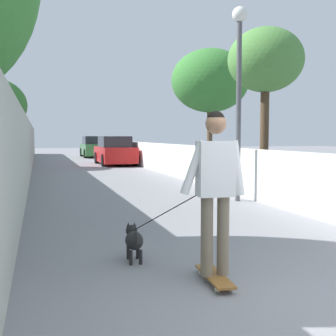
{
  "coord_description": "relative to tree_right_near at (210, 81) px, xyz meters",
  "views": [
    {
      "loc": [
        -2.97,
        2.33,
        1.56
      ],
      "look_at": [
        4.13,
        0.17,
        1.0
      ],
      "focal_mm": 45.66,
      "sensor_mm": 36.0,
      "label": 1
    }
  ],
  "objects": [
    {
      "name": "person_skateboarder",
      "position": [
        -11.87,
        4.85,
        -2.64
      ],
      "size": [
        0.25,
        0.71,
        1.73
      ],
      "color": "#726651",
      "rests_on": "skateboard"
    },
    {
      "name": "lamp_post",
      "position": [
        -6.73,
        2.05,
        -0.64
      ],
      "size": [
        0.36,
        0.36,
        4.56
      ],
      "color": "#4C4C51",
      "rests_on": "ground"
    },
    {
      "name": "car_far",
      "position": [
        15.79,
        2.65,
        -3.03
      ],
      "size": [
        4.37,
        1.8,
        1.54
      ],
      "color": "#336B38",
      "rests_on": "ground"
    },
    {
      "name": "fence_right",
      "position": [
        -1.0,
        1.5,
        -3.13
      ],
      "size": [
        48.0,
        0.3,
        1.23
      ],
      "primitive_type": "cube",
      "color": "white",
      "rests_on": "ground"
    },
    {
      "name": "tree_right_near",
      "position": [
        0.0,
        0.0,
        0.0
      ],
      "size": [
        3.09,
        3.09,
        5.01
      ],
      "color": "brown",
      "rests_on": "ground"
    },
    {
      "name": "dog",
      "position": [
        -10.85,
        5.5,
        -3.47
      ],
      "size": [
        1.32,
        0.79,
        1.06
      ],
      "color": "black",
      "rests_on": "ground"
    },
    {
      "name": "wall_left",
      "position": [
        -1.0,
        7.06,
        -2.67
      ],
      "size": [
        48.0,
        0.3,
        2.15
      ],
      "primitive_type": "cube",
      "color": "#999E93",
      "rests_on": "ground"
    },
    {
      "name": "ground_plane",
      "position": [
        1.0,
        4.28,
        -3.74
      ],
      "size": [
        80.0,
        80.0,
        0.0
      ],
      "primitive_type": "plane",
      "color": "gray"
    },
    {
      "name": "skateboard",
      "position": [
        -11.87,
        4.85,
        -3.67
      ],
      "size": [
        0.81,
        0.26,
        0.08
      ],
      "color": "brown",
      "rests_on": "ground"
    },
    {
      "name": "tree_right_distant",
      "position": [
        -5.5,
        0.66,
        -0.17
      ],
      "size": [
        2.05,
        2.05,
        4.48
      ],
      "color": "#473523",
      "rests_on": "ground"
    },
    {
      "name": "car_near",
      "position": [
        6.98,
        2.65,
        -3.03
      ],
      "size": [
        4.34,
        1.8,
        1.54
      ],
      "color": "#B71414",
      "rests_on": "ground"
    }
  ]
}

